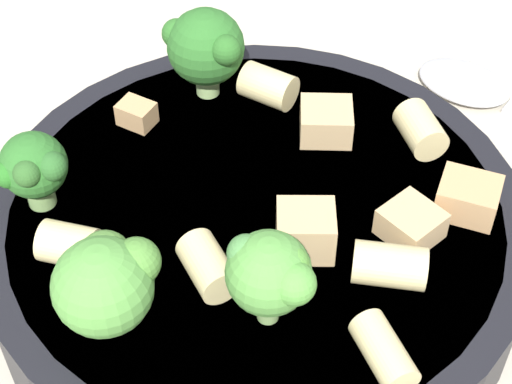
{
  "coord_description": "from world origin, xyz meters",
  "views": [
    {
      "loc": [
        -0.05,
        -0.24,
        0.3
      ],
      "look_at": [
        0.0,
        0.0,
        0.04
      ],
      "focal_mm": 60.0,
      "sensor_mm": 36.0,
      "label": 1
    }
  ],
  "objects": [
    {
      "name": "ground_plane",
      "position": [
        0.0,
        0.0,
        0.0
      ],
      "size": [
        2.0,
        2.0,
        0.0
      ],
      "primitive_type": "plane",
      "color": "#BCB29E"
    },
    {
      "name": "pasta_bowl",
      "position": [
        0.0,
        0.0,
        0.02
      ],
      "size": [
        0.23,
        0.23,
        0.03
      ],
      "color": "black",
      "rests_on": "ground_plane"
    },
    {
      "name": "broccoli_floret_0",
      "position": [
        -0.06,
        -0.05,
        0.06
      ],
      "size": [
        0.04,
        0.04,
        0.04
      ],
      "color": "#84AD60",
      "rests_on": "pasta_bowl"
    },
    {
      "name": "broccoli_floret_1",
      "position": [
        -0.01,
        0.08,
        0.06
      ],
      "size": [
        0.04,
        0.04,
        0.05
      ],
      "color": "#9EC175",
      "rests_on": "pasta_bowl"
    },
    {
      "name": "broccoli_floret_2",
      "position": [
        -0.01,
        -0.06,
        0.06
      ],
      "size": [
        0.03,
        0.03,
        0.04
      ],
      "color": "#84AD60",
      "rests_on": "pasta_bowl"
    },
    {
      "name": "broccoli_floret_3",
      "position": [
        -0.09,
        0.02,
        0.05
      ],
      "size": [
        0.03,
        0.03,
        0.04
      ],
      "color": "#84AD60",
      "rests_on": "pasta_bowl"
    },
    {
      "name": "rigatoni_0",
      "position": [
        0.08,
        0.02,
        0.04
      ],
      "size": [
        0.02,
        0.03,
        0.02
      ],
      "primitive_type": "cylinder",
      "rotation": [
        1.57,
        0.0,
        0.08
      ],
      "color": "beige",
      "rests_on": "pasta_bowl"
    },
    {
      "name": "rigatoni_1",
      "position": [
        -0.08,
        -0.01,
        0.04
      ],
      "size": [
        0.03,
        0.02,
        0.02
      ],
      "primitive_type": "cylinder",
      "rotation": [
        1.57,
        0.0,
        1.11
      ],
      "color": "beige",
      "rests_on": "pasta_bowl"
    },
    {
      "name": "rigatoni_2",
      "position": [
        -0.03,
        -0.03,
        0.04
      ],
      "size": [
        0.02,
        0.03,
        0.02
      ],
      "primitive_type": "cylinder",
      "rotation": [
        1.57,
        0.0,
        0.27
      ],
      "color": "beige",
      "rests_on": "pasta_bowl"
    },
    {
      "name": "rigatoni_3",
      "position": [
        0.03,
        -0.08,
        0.04
      ],
      "size": [
        0.02,
        0.03,
        0.01
      ],
      "primitive_type": "cylinder",
      "rotation": [
        1.57,
        0.0,
        0.18
      ],
      "color": "beige",
      "rests_on": "pasta_bowl"
    },
    {
      "name": "rigatoni_4",
      "position": [
        0.02,
        0.07,
        0.04
      ],
      "size": [
        0.03,
        0.03,
        0.02
      ],
      "primitive_type": "cylinder",
      "rotation": [
        1.57,
        0.0,
        0.82
      ],
      "color": "beige",
      "rests_on": "pasta_bowl"
    },
    {
      "name": "rigatoni_5",
      "position": [
        0.04,
        -0.05,
        0.04
      ],
      "size": [
        0.03,
        0.03,
        0.02
      ],
      "primitive_type": "cylinder",
      "rotation": [
        1.57,
        0.0,
        1.21
      ],
      "color": "beige",
      "rests_on": "pasta_bowl"
    },
    {
      "name": "chicken_chunk_0",
      "position": [
        0.09,
        -0.02,
        0.04
      ],
      "size": [
        0.03,
        0.03,
        0.02
      ],
      "primitive_type": "cube",
      "rotation": [
        0.0,
        0.0,
        2.58
      ],
      "color": "tan",
      "rests_on": "pasta_bowl"
    },
    {
      "name": "chicken_chunk_1",
      "position": [
        -0.04,
        0.06,
        0.04
      ],
      "size": [
        0.02,
        0.02,
        0.01
      ],
      "primitive_type": "cube",
      "rotation": [
        0.0,
        0.0,
        2.43
      ],
      "color": "tan",
      "rests_on": "pasta_bowl"
    },
    {
      "name": "chicken_chunk_2",
      "position": [
        0.06,
        -0.03,
        0.04
      ],
      "size": [
        0.03,
        0.03,
        0.01
      ],
      "primitive_type": "cube",
      "rotation": [
        0.0,
        0.0,
        2.09
      ],
      "color": "tan",
      "rests_on": "pasta_bowl"
    },
    {
      "name": "chicken_chunk_3",
      "position": [
        0.04,
        0.04,
        0.04
      ],
      "size": [
        0.03,
        0.03,
        0.02
      ],
      "primitive_type": "cube",
      "rotation": [
        0.0,
        0.0,
        2.91
      ],
      "color": "tan",
      "rests_on": "pasta_bowl"
    },
    {
      "name": "chicken_chunk_4",
      "position": [
        0.01,
        -0.02,
        0.04
      ],
      "size": [
        0.03,
        0.02,
        0.02
      ],
      "primitive_type": "cube",
      "rotation": [
        0.0,
        0.0,
        2.93
      ],
      "color": "tan",
      "rests_on": "pasta_bowl"
    },
    {
      "name": "spoon",
      "position": [
        0.15,
        0.08,
        0.0
      ],
      "size": [
        0.13,
        0.13,
        0.01
      ],
      "color": "silver",
      "rests_on": "ground_plane"
    }
  ]
}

